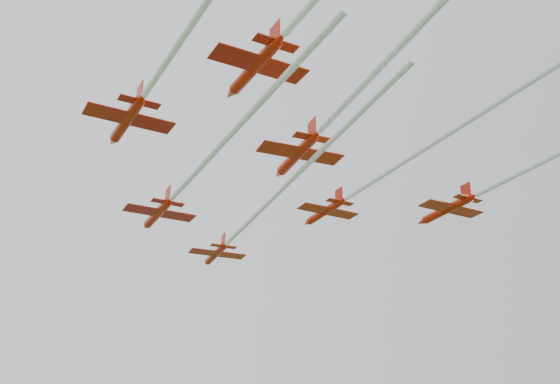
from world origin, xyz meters
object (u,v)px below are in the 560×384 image
object	(u,v)px
jet_row3_right	(519,173)
jet_row2_left	(189,180)
jet_row3_mid	(331,119)
jet_row3_left	(197,17)
jet_row2_right	(397,166)
jet_lead	(252,218)

from	to	relation	value
jet_row3_right	jet_row2_left	bearing A→B (deg)	151.07
jet_row2_left	jet_row3_mid	distance (m)	19.48
jet_row2_left	jet_row3_right	world-z (taller)	jet_row3_right
jet_row2_left	jet_row3_left	distance (m)	27.96
jet_row2_right	jet_row3_mid	size ratio (longest dim) A/B	1.39
jet_lead	jet_row3_right	world-z (taller)	jet_row3_right
jet_lead	jet_row2_right	distance (m)	20.57
jet_row2_right	jet_row3_right	world-z (taller)	jet_row2_right
jet_row2_left	jet_row2_right	bearing A→B (deg)	-18.97
jet_row3_right	jet_row3_mid	bearing A→B (deg)	177.73
jet_row3_left	jet_row3_right	distance (m)	43.73
jet_row3_mid	jet_row3_left	bearing A→B (deg)	-148.15
jet_row2_right	jet_row3_right	distance (m)	14.13
jet_lead	jet_row3_right	distance (m)	34.02
jet_lead	jet_row2_left	size ratio (longest dim) A/B	1.18
jet_row3_left	jet_row3_right	xyz separation A→B (m)	(41.19, 14.63, -1.19)
jet_row3_mid	jet_row3_right	world-z (taller)	jet_row3_mid
jet_row2_left	jet_row3_left	world-z (taller)	jet_row3_left
jet_lead	jet_row2_left	distance (m)	14.61
jet_lead	jet_row3_mid	bearing A→B (deg)	-92.13
jet_lead	jet_row3_mid	distance (m)	25.89
jet_lead	jet_row3_left	bearing A→B (deg)	-116.52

